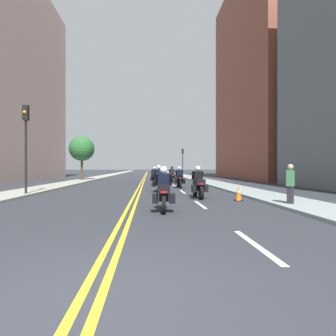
{
  "coord_description": "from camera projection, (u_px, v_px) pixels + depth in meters",
  "views": [
    {
      "loc": [
        0.68,
        -3.35,
        1.53
      ],
      "look_at": [
        2.42,
        22.29,
        1.47
      ],
      "focal_mm": 29.89,
      "sensor_mm": 36.0,
      "label": 1
    }
  ],
  "objects": [
    {
      "name": "ground_plane",
      "position": [
        145.0,
        176.0,
        51.19
      ],
      "size": [
        264.0,
        264.0,
        0.0
      ],
      "primitive_type": "plane",
      "color": "#2B2E35"
    },
    {
      "name": "street_tree_0",
      "position": [
        82.0,
        149.0,
        31.74
      ],
      "size": [
        2.82,
        2.82,
        5.07
      ],
      "color": "#4D3723",
      "rests_on": "ground"
    },
    {
      "name": "motorcycle_6",
      "position": [
        154.0,
        175.0,
        31.97
      ],
      "size": [
        0.77,
        2.21,
        1.58
      ],
      "rotation": [
        0.0,
        0.0,
        -0.02
      ],
      "color": "black",
      "rests_on": "ground"
    },
    {
      "name": "motorcycle_0",
      "position": [
        164.0,
        193.0,
        9.75
      ],
      "size": [
        0.78,
        2.15,
        1.57
      ],
      "rotation": [
        0.0,
        0.0,
        -0.04
      ],
      "color": "black",
      "rests_on": "ground"
    },
    {
      "name": "sidewalk_left",
      "position": [
        108.0,
        175.0,
        50.73
      ],
      "size": [
        2.34,
        144.0,
        0.12
      ],
      "primitive_type": "cube",
      "color": "#999C8C",
      "rests_on": "ground"
    },
    {
      "name": "traffic_cone_0",
      "position": [
        239.0,
        193.0,
        13.0
      ],
      "size": [
        0.31,
        0.31,
        0.7
      ],
      "color": "black",
      "rests_on": "ground"
    },
    {
      "name": "centreline_yellow_outer",
      "position": [
        146.0,
        176.0,
        51.19
      ],
      "size": [
        0.12,
        132.0,
        0.01
      ],
      "primitive_type": "cube",
      "color": "yellow",
      "rests_on": "ground"
    },
    {
      "name": "traffic_cone_1",
      "position": [
        238.0,
        194.0,
        12.66
      ],
      "size": [
        0.31,
        0.31,
        0.66
      ],
      "color": "black",
      "rests_on": "ground"
    },
    {
      "name": "lane_dashes_white",
      "position": [
        167.0,
        180.0,
        32.42
      ],
      "size": [
        0.14,
        56.4,
        0.01
      ],
      "color": "silver",
      "rests_on": "ground"
    },
    {
      "name": "traffic_light_near",
      "position": [
        26.0,
        133.0,
        15.04
      ],
      "size": [
        0.28,
        0.38,
        4.87
      ],
      "color": "black",
      "rests_on": "ground"
    },
    {
      "name": "motorcycle_1",
      "position": [
        198.0,
        185.0,
        13.82
      ],
      "size": [
        0.77,
        2.25,
        1.61
      ],
      "rotation": [
        0.0,
        0.0,
        0.01
      ],
      "color": "black",
      "rests_on": "ground"
    },
    {
      "name": "centreline_yellow_inner",
      "position": [
        145.0,
        176.0,
        51.18
      ],
      "size": [
        0.12,
        132.0,
        0.01
      ],
      "primitive_type": "cube",
      "color": "yellow",
      "rests_on": "ground"
    },
    {
      "name": "pedestrian_0",
      "position": [
        290.0,
        185.0,
        10.88
      ],
      "size": [
        0.44,
        0.46,
        1.66
      ],
      "rotation": [
        0.0,
        0.0,
        0.83
      ],
      "color": "#282330",
      "rests_on": "ground"
    },
    {
      "name": "traffic_light_far",
      "position": [
        183.0,
        157.0,
        43.74
      ],
      "size": [
        0.28,
        0.38,
        4.48
      ],
      "color": "black",
      "rests_on": "ground"
    },
    {
      "name": "building_right_1",
      "position": [
        270.0,
        78.0,
        38.39
      ],
      "size": [
        9.98,
        21.47,
        27.55
      ],
      "color": "brown",
      "rests_on": "ground"
    },
    {
      "name": "sidewalk_right",
      "position": [
        182.0,
        175.0,
        51.64
      ],
      "size": [
        2.34,
        144.0,
        0.12
      ],
      "primitive_type": "cube",
      "color": "gray",
      "rests_on": "ground"
    },
    {
      "name": "motorcycle_5",
      "position": [
        172.0,
        176.0,
        28.68
      ],
      "size": [
        0.76,
        2.14,
        1.64
      ],
      "rotation": [
        0.0,
        0.0,
        0.01
      ],
      "color": "black",
      "rests_on": "ground"
    },
    {
      "name": "motorcycle_4",
      "position": [
        155.0,
        177.0,
        24.91
      ],
      "size": [
        0.77,
        2.16,
        1.6
      ],
      "rotation": [
        0.0,
        0.0,
        0.02
      ],
      "color": "black",
      "rests_on": "ground"
    },
    {
      "name": "motorcycle_3",
      "position": [
        179.0,
        179.0,
        20.9
      ],
      "size": [
        0.76,
        2.1,
        1.6
      ],
      "rotation": [
        0.0,
        0.0,
        0.0
      ],
      "color": "black",
      "rests_on": "ground"
    },
    {
      "name": "motorcycle_2",
      "position": [
        159.0,
        181.0,
        17.48
      ],
      "size": [
        0.78,
        2.18,
        1.68
      ],
      "rotation": [
        0.0,
        0.0,
        -0.06
      ],
      "color": "black",
      "rests_on": "ground"
    }
  ]
}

